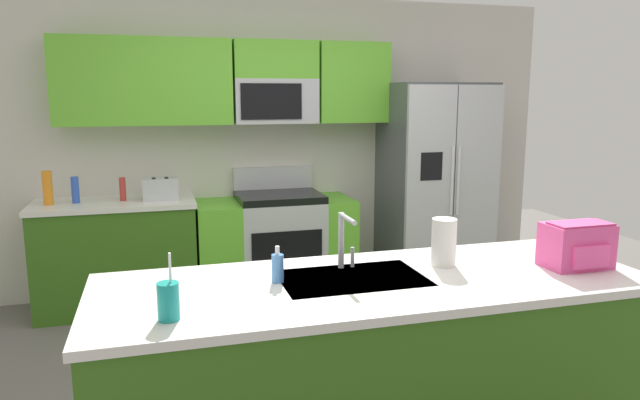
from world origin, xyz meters
TOP-DOWN VIEW (x-y plane):
  - ground_plane at (0.00, 0.00)m, footprint 9.00×9.00m
  - kitchen_wall_unit at (-0.14, 2.08)m, footprint 5.20×0.43m
  - back_counter at (-1.43, 1.80)m, footprint 1.27×0.63m
  - range_oven at (-0.10, 1.80)m, footprint 1.36×0.61m
  - refrigerator at (1.39, 1.73)m, footprint 0.90×0.76m
  - island_counter at (-0.13, -0.67)m, footprint 2.59×0.91m
  - toaster at (-1.06, 1.75)m, footprint 0.28×0.16m
  - pepper_mill at (-1.36, 1.80)m, footprint 0.05×0.05m
  - bottle_blue at (-1.71, 1.80)m, footprint 0.06×0.06m
  - bottle_orange at (-1.91, 1.77)m, footprint 0.07×0.07m
  - sink_faucet at (-0.22, -0.48)m, footprint 0.09×0.21m
  - drink_cup_teal at (-1.07, -0.92)m, footprint 0.08×0.08m
  - soap_dispenser at (-0.58, -0.58)m, footprint 0.06×0.06m
  - paper_towel_roll at (0.28, -0.55)m, footprint 0.12×0.12m
  - backpack at (0.90, -0.76)m, footprint 0.32×0.22m

SIDE VIEW (x-z plane):
  - ground_plane at x=0.00m, z-range 0.00..0.00m
  - range_oven at x=-0.10m, z-range -0.11..0.99m
  - back_counter at x=-1.43m, z-range 0.00..0.90m
  - island_counter at x=-0.13m, z-range 0.00..0.90m
  - refrigerator at x=1.39m, z-range 0.00..1.85m
  - soap_dispenser at x=-0.58m, z-range 0.88..1.05m
  - drink_cup_teal at x=-1.07m, z-range 0.84..1.11m
  - toaster at x=-1.06m, z-range 0.90..1.08m
  - pepper_mill at x=-1.36m, z-range 0.90..1.09m
  - bottle_blue at x=-1.71m, z-range 0.90..1.11m
  - backpack at x=0.90m, z-range 0.90..1.13m
  - paper_towel_roll at x=0.28m, z-range 0.90..1.14m
  - bottle_orange at x=-1.91m, z-range 0.90..1.17m
  - sink_faucet at x=-0.22m, z-range 0.93..1.21m
  - kitchen_wall_unit at x=-0.14m, z-range 0.17..2.77m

